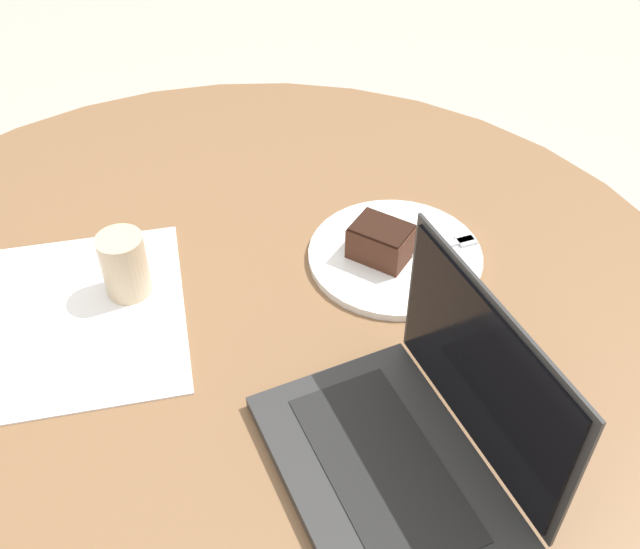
{
  "coord_description": "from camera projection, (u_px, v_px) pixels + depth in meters",
  "views": [
    {
      "loc": [
        0.7,
        0.02,
        1.52
      ],
      "look_at": [
        -0.06,
        0.12,
        0.8
      ],
      "focal_mm": 42.0,
      "sensor_mm": 36.0,
      "label": 1
    }
  ],
  "objects": [
    {
      "name": "plate",
      "position": [
        395.0,
        256.0,
        1.13
      ],
      "size": [
        0.26,
        0.26,
        0.01
      ],
      "color": "white",
      "rests_on": "dining_table"
    },
    {
      "name": "dining_table",
      "position": [
        244.0,
        395.0,
        1.11
      ],
      "size": [
        1.39,
        1.39,
        0.76
      ],
      "color": "brown",
      "rests_on": "ground_plane"
    },
    {
      "name": "coffee_glass",
      "position": [
        125.0,
        266.0,
        1.05
      ],
      "size": [
        0.07,
        0.07,
        0.1
      ],
      "color": "#C6AD89",
      "rests_on": "dining_table"
    },
    {
      "name": "cake_slice",
      "position": [
        381.0,
        241.0,
        1.1
      ],
      "size": [
        0.1,
        0.11,
        0.06
      ],
      "rotation": [
        0.0,
        0.0,
        0.89
      ],
      "color": "#472619",
      "rests_on": "plate"
    },
    {
      "name": "fork",
      "position": [
        434.0,
        248.0,
        1.13
      ],
      "size": [
        0.06,
        0.17,
        0.0
      ],
      "rotation": [
        0.0,
        0.0,
        8.08
      ],
      "color": "silver",
      "rests_on": "plate"
    },
    {
      "name": "laptop",
      "position": [
        410.0,
        444.0,
        0.84
      ],
      "size": [
        0.36,
        0.31,
        0.23
      ],
      "rotation": [
        0.0,
        0.0,
        3.43
      ],
      "color": "#2D2D2D",
      "rests_on": "dining_table"
    },
    {
      "name": "paper_document",
      "position": [
        80.0,
        316.0,
        1.04
      ],
      "size": [
        0.36,
        0.31,
        0.0
      ],
      "rotation": [
        0.0,
        0.0,
        0.08
      ],
      "color": "white",
      "rests_on": "dining_table"
    }
  ]
}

